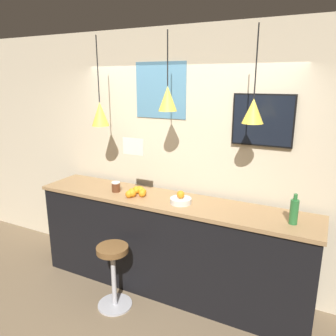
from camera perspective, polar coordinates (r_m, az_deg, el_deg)
The scene contains 14 objects.
ground_plane at distance 3.57m, azimuth -5.83°, elevation -26.00°, with size 14.00×14.00×0.00m, color #756047.
back_wall at distance 3.79m, azimuth 2.76°, elevation 1.46°, with size 8.00×0.06×2.90m.
service_counter at distance 3.77m, azimuth 0.00°, elevation -13.28°, with size 3.13×0.59×1.10m.
bar_stool at distance 3.59m, azimuth -9.52°, elevation -16.61°, with size 0.37×0.37×0.70m.
fruit_bowl at distance 3.42m, azimuth 2.22°, elevation -5.37°, with size 0.22×0.22×0.14m.
orange_pile at distance 3.68m, azimuth -5.49°, elevation -4.08°, with size 0.21×0.27×0.09m.
juice_bottle at distance 3.13m, azimuth 21.10°, elevation -7.04°, with size 0.08×0.08×0.28m.
spread_jar at distance 3.81m, azimuth -9.06°, elevation -3.26°, with size 0.10×0.10×0.11m.
pendant_lamp_left at distance 3.79m, azimuth -11.74°, elevation 9.23°, with size 0.20×0.20×0.96m.
pendant_lamp_middle at distance 3.31m, azimuth -0.06°, elevation 12.03°, with size 0.19×0.19×0.76m.
pendant_lamp_right at distance 3.03m, azimuth 14.61°, elevation 9.65°, with size 0.19×0.19×0.84m.
mounted_tv at distance 3.39m, azimuth 16.18°, elevation 7.98°, with size 0.60×0.04×0.51m.
hanging_menu_board at distance 3.34m, azimuth -6.11°, elevation 3.75°, with size 0.24×0.01×0.17m.
wall_poster at distance 3.77m, azimuth -1.32°, elevation 13.36°, with size 0.63×0.01×0.62m.
Camera 1 is at (1.50, -2.24, 2.34)m, focal length 35.00 mm.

